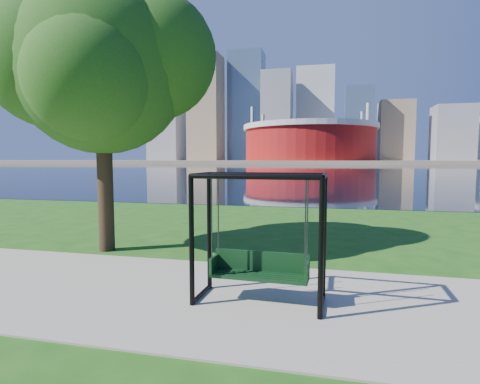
% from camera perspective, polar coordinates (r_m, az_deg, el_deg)
% --- Properties ---
extents(ground, '(900.00, 900.00, 0.00)m').
position_cam_1_polar(ground, '(7.05, -1.16, -14.46)').
color(ground, '#1E5114').
rests_on(ground, ground).
extents(path, '(120.00, 4.00, 0.03)m').
position_cam_1_polar(path, '(6.59, -2.28, -15.73)').
color(path, '#9E937F').
rests_on(path, ground).
extents(river, '(900.00, 180.00, 0.02)m').
position_cam_1_polar(river, '(108.48, 12.35, 3.57)').
color(river, black).
rests_on(river, ground).
extents(far_bank, '(900.00, 228.00, 2.00)m').
position_cam_1_polar(far_bank, '(312.45, 12.94, 4.54)').
color(far_bank, '#937F60').
rests_on(far_bank, ground).
extents(stadium, '(83.00, 83.00, 32.00)m').
position_cam_1_polar(stadium, '(242.02, 10.52, 7.64)').
color(stadium, maroon).
rests_on(stadium, far_bank).
extents(skyline, '(392.00, 66.00, 96.50)m').
position_cam_1_polar(skyline, '(327.61, 12.32, 10.68)').
color(skyline, gray).
rests_on(skyline, far_bank).
extents(swing, '(2.11, 0.97, 2.13)m').
position_cam_1_polar(swing, '(6.10, 2.99, -7.47)').
color(swing, black).
rests_on(swing, ground).
extents(park_tree, '(5.50, 4.97, 6.83)m').
position_cam_1_polar(park_tree, '(10.50, -20.41, 17.86)').
color(park_tree, black).
rests_on(park_tree, ground).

